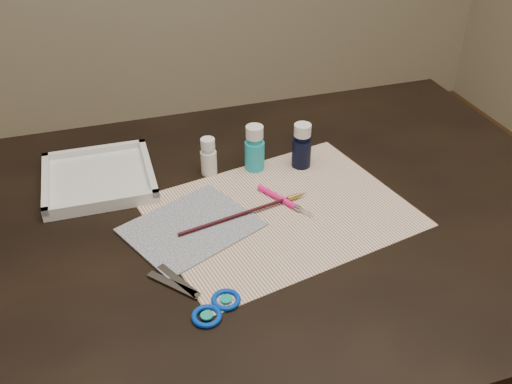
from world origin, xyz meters
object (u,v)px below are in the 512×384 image
object	(u,v)px
palette_tray	(99,177)
paint_bottle_white	(208,156)
paint_bottle_navy	(302,146)
paint_bottle_cyan	(255,148)
paper	(280,212)
scissors	(187,294)
canvas	(191,227)

from	to	relation	value
palette_tray	paint_bottle_white	bearing A→B (deg)	-8.51
paint_bottle_navy	palette_tray	bearing A→B (deg)	171.16
paint_bottle_cyan	paint_bottle_navy	world-z (taller)	paint_bottle_cyan
paper	palette_tray	distance (m)	0.38
paint_bottle_white	paint_bottle_navy	xyz separation A→B (m)	(0.19, -0.03, 0.01)
paint_bottle_navy	scissors	xyz separation A→B (m)	(-0.31, -0.30, -0.04)
canvas	scissors	world-z (taller)	scissors
paper	paint_bottle_cyan	size ratio (longest dim) A/B	4.62
canvas	paint_bottle_white	world-z (taller)	paint_bottle_white
paper	canvas	xyz separation A→B (m)	(-0.17, 0.00, 0.00)
canvas	scissors	xyz separation A→B (m)	(-0.04, -0.16, 0.00)
paint_bottle_white	palette_tray	distance (m)	0.22
paint_bottle_white	paint_bottle_cyan	xyz separation A→B (m)	(0.09, -0.01, 0.01)
paint_bottle_white	scissors	size ratio (longest dim) A/B	0.45
palette_tray	paper	bearing A→B (deg)	-33.25
canvas	paint_bottle_cyan	bearing A→B (deg)	43.15
paint_bottle_white	paint_bottle_cyan	size ratio (longest dim) A/B	0.81
canvas	paint_bottle_navy	world-z (taller)	paint_bottle_navy
paint_bottle_cyan	paint_bottle_navy	size ratio (longest dim) A/B	1.02
canvas	paint_bottle_navy	distance (m)	0.30
paint_bottle_navy	scissors	bearing A→B (deg)	-135.33
paint_bottle_cyan	paint_bottle_white	bearing A→B (deg)	172.70
canvas	paint_bottle_navy	size ratio (longest dim) A/B	2.23
paint_bottle_cyan	palette_tray	distance (m)	0.32
paint_bottle_white	paint_bottle_navy	bearing A→B (deg)	-9.20
paper	scissors	size ratio (longest dim) A/B	2.57
scissors	palette_tray	distance (m)	0.38
paint_bottle_navy	paint_bottle_white	bearing A→B (deg)	170.80
paint_bottle_white	paint_bottle_cyan	distance (m)	0.10
paint_bottle_white	palette_tray	xyz separation A→B (m)	(-0.22, 0.03, -0.03)
paint_bottle_navy	palette_tray	xyz separation A→B (m)	(-0.41, 0.06, -0.04)
paint_bottle_cyan	canvas	bearing A→B (deg)	-136.85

